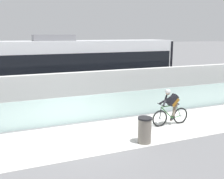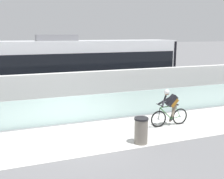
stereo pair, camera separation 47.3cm
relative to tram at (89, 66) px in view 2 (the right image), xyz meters
The scene contains 9 objects.
ground_plane 7.47m from the tram, 108.65° to the right, with size 200.00×200.00×0.00m, color slate.
bike_path_deck 7.47m from the tram, 108.65° to the right, with size 32.00×3.20×0.01m, color silver.
glass_parapet 5.66m from the tram, 114.82° to the right, with size 32.00×0.05×1.20m, color silver.
concrete_barrier_wall 4.05m from the tram, 125.85° to the right, with size 32.00×0.36×1.98m, color silver.
tram_rail_near 3.07m from the tram, 162.76° to the right, with size 32.00×0.08×0.01m, color #595654.
tram_rail_far 3.07m from the tram, 162.76° to the left, with size 32.00×0.08×0.01m, color #595654.
tram is the anchor object (origin of this frame).
cyclist_on_bike 7.13m from the tram, 76.71° to the right, with size 1.77×0.58×1.61m.
trash_bin 8.23m from the tram, 92.48° to the right, with size 0.51×0.51×0.96m.
Camera 2 is at (-2.10, -9.25, 3.87)m, focal length 42.46 mm.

